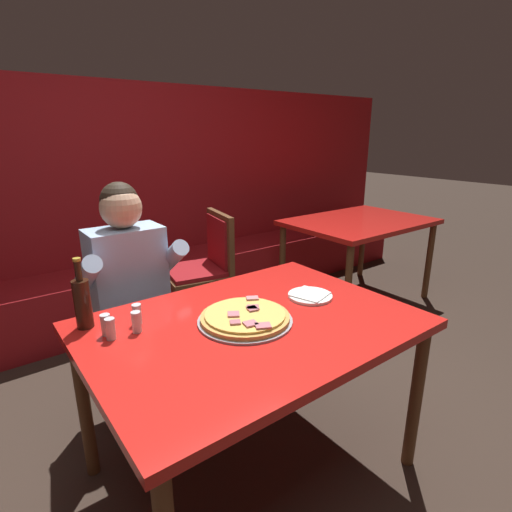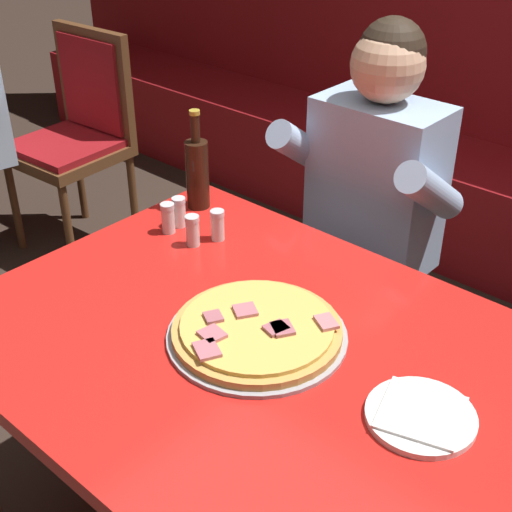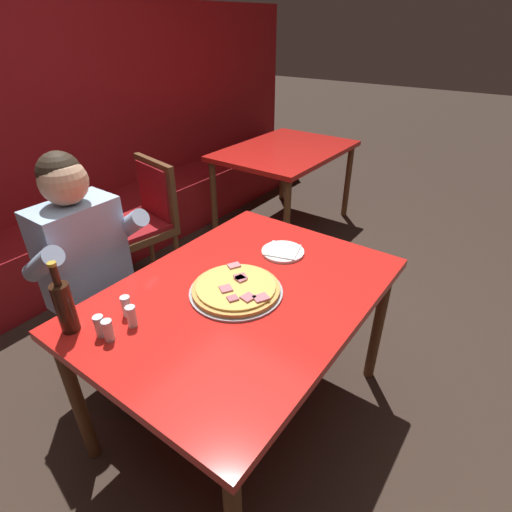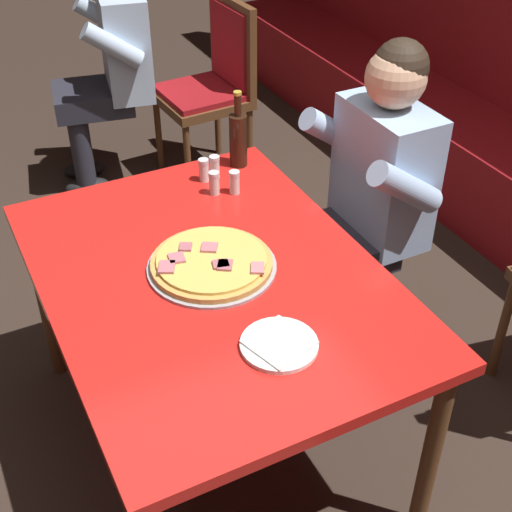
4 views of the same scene
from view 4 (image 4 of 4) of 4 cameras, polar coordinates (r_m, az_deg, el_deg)
ground_plane at (r=2.68m, az=-3.00°, el=-14.34°), size 24.00×24.00×0.00m
main_dining_table at (r=2.19m, az=-3.56°, el=-3.02°), size 1.33×0.97×0.76m
pizza at (r=2.16m, az=-3.58°, el=-0.58°), size 0.40×0.40×0.05m
plate_white_paper at (r=1.90m, az=1.86°, el=-7.07°), size 0.21×0.21×0.02m
beer_bottle at (r=2.65m, az=-1.43°, el=9.41°), size 0.07×0.07×0.29m
shaker_black_pepper at (r=2.61m, az=-3.32°, el=7.05°), size 0.04×0.04×0.09m
shaker_oregano at (r=2.51m, az=-1.73°, el=5.83°), size 0.04×0.04×0.09m
shaker_red_pepper_flakes at (r=2.59m, az=-4.19°, el=6.79°), size 0.04×0.04×0.09m
shaker_parmesan at (r=2.51m, az=-3.36°, el=5.77°), size 0.04×0.04×0.09m
diner_seated_blue_shirt at (r=2.64m, az=8.54°, el=4.75°), size 0.53×0.53×1.27m
dining_chair_far_left at (r=3.95m, az=-3.39°, el=13.96°), size 0.47×0.47×0.97m
diner_standing_companion at (r=3.88m, az=-11.58°, el=15.09°), size 0.58×0.59×1.27m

